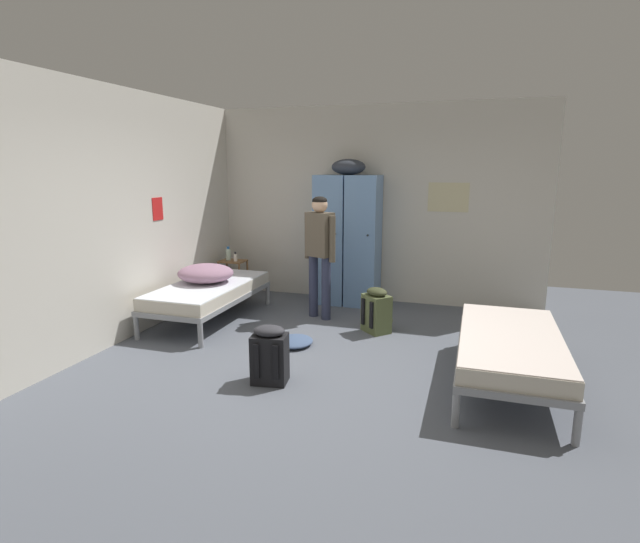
{
  "coord_description": "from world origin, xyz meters",
  "views": [
    {
      "loc": [
        1.44,
        -4.23,
        1.96
      ],
      "look_at": [
        0.0,
        0.28,
        0.95
      ],
      "focal_mm": 27.55,
      "sensor_mm": 36.0,
      "label": 1
    }
  ],
  "objects_px": {
    "bed_right": "(510,345)",
    "person_traveler": "(320,246)",
    "water_bottle": "(228,254)",
    "locker_bank": "(348,237)",
    "backpack_olive": "(377,311)",
    "clothes_pile_denim": "(295,341)",
    "bed_left_rear": "(209,292)",
    "shelf_unit": "(233,275)",
    "backpack_black": "(270,355)",
    "bedding_heap": "(206,273)",
    "lotion_bottle": "(235,257)"
  },
  "relations": [
    {
      "from": "shelf_unit",
      "to": "lotion_bottle",
      "type": "height_order",
      "value": "lotion_bottle"
    },
    {
      "from": "bed_left_rear",
      "to": "backpack_black",
      "type": "height_order",
      "value": "backpack_black"
    },
    {
      "from": "shelf_unit",
      "to": "bed_right",
      "type": "xyz_separation_m",
      "value": [
        3.85,
        -2.05,
        0.04
      ]
    },
    {
      "from": "shelf_unit",
      "to": "water_bottle",
      "type": "height_order",
      "value": "water_bottle"
    },
    {
      "from": "backpack_black",
      "to": "clothes_pile_denim",
      "type": "xyz_separation_m",
      "value": [
        -0.13,
        0.97,
        -0.22
      ]
    },
    {
      "from": "locker_bank",
      "to": "backpack_olive",
      "type": "xyz_separation_m",
      "value": [
        0.68,
        -1.16,
        -0.71
      ]
    },
    {
      "from": "shelf_unit",
      "to": "bedding_heap",
      "type": "xyz_separation_m",
      "value": [
        0.18,
        -1.08,
        0.26
      ]
    },
    {
      "from": "bed_left_rear",
      "to": "bed_right",
      "type": "bearing_deg",
      "value": -13.95
    },
    {
      "from": "water_bottle",
      "to": "person_traveler",
      "type": "bearing_deg",
      "value": -20.74
    },
    {
      "from": "shelf_unit",
      "to": "bed_left_rear",
      "type": "bearing_deg",
      "value": -77.74
    },
    {
      "from": "bed_right",
      "to": "person_traveler",
      "type": "distance_m",
      "value": 2.75
    },
    {
      "from": "bedding_heap",
      "to": "person_traveler",
      "type": "height_order",
      "value": "person_traveler"
    },
    {
      "from": "bed_left_rear",
      "to": "lotion_bottle",
      "type": "height_order",
      "value": "lotion_bottle"
    },
    {
      "from": "shelf_unit",
      "to": "backpack_black",
      "type": "height_order",
      "value": "shelf_unit"
    },
    {
      "from": "shelf_unit",
      "to": "locker_bank",
      "type": "bearing_deg",
      "value": 6.96
    },
    {
      "from": "water_bottle",
      "to": "locker_bank",
      "type": "bearing_deg",
      "value": 6.04
    },
    {
      "from": "bed_right",
      "to": "water_bottle",
      "type": "xyz_separation_m",
      "value": [
        -3.93,
        2.07,
        0.28
      ]
    },
    {
      "from": "water_bottle",
      "to": "clothes_pile_denim",
      "type": "relative_size",
      "value": 0.46
    },
    {
      "from": "bedding_heap",
      "to": "backpack_black",
      "type": "bearing_deg",
      "value": -44.75
    },
    {
      "from": "bedding_heap",
      "to": "water_bottle",
      "type": "height_order",
      "value": "water_bottle"
    },
    {
      "from": "bed_left_rear",
      "to": "backpack_black",
      "type": "xyz_separation_m",
      "value": [
        1.51,
        -1.5,
        -0.12
      ]
    },
    {
      "from": "person_traveler",
      "to": "clothes_pile_denim",
      "type": "bearing_deg",
      "value": -87.6
    },
    {
      "from": "backpack_olive",
      "to": "clothes_pile_denim",
      "type": "height_order",
      "value": "backpack_olive"
    },
    {
      "from": "bed_right",
      "to": "clothes_pile_denim",
      "type": "relative_size",
      "value": 4.21
    },
    {
      "from": "bed_right",
      "to": "water_bottle",
      "type": "distance_m",
      "value": 4.45
    },
    {
      "from": "bed_right",
      "to": "backpack_olive",
      "type": "xyz_separation_m",
      "value": [
        -1.43,
        1.1,
        -0.12
      ]
    },
    {
      "from": "locker_bank",
      "to": "bed_right",
      "type": "xyz_separation_m",
      "value": [
        2.11,
        -2.26,
        -0.59
      ]
    },
    {
      "from": "lotion_bottle",
      "to": "backpack_olive",
      "type": "relative_size",
      "value": 0.25
    },
    {
      "from": "locker_bank",
      "to": "shelf_unit",
      "type": "distance_m",
      "value": 1.86
    },
    {
      "from": "water_bottle",
      "to": "clothes_pile_denim",
      "type": "height_order",
      "value": "water_bottle"
    },
    {
      "from": "water_bottle",
      "to": "lotion_bottle",
      "type": "distance_m",
      "value": 0.16
    },
    {
      "from": "bed_left_rear",
      "to": "backpack_olive",
      "type": "bearing_deg",
      "value": 5.37
    },
    {
      "from": "bedding_heap",
      "to": "clothes_pile_denim",
      "type": "xyz_separation_m",
      "value": [
        1.45,
        -0.6,
        -0.56
      ]
    },
    {
      "from": "locker_bank",
      "to": "lotion_bottle",
      "type": "xyz_separation_m",
      "value": [
        -1.67,
        -0.25,
        -0.34
      ]
    },
    {
      "from": "bed_right",
      "to": "person_traveler",
      "type": "height_order",
      "value": "person_traveler"
    },
    {
      "from": "bed_left_rear",
      "to": "clothes_pile_denim",
      "type": "bearing_deg",
      "value": -20.91
    },
    {
      "from": "bedding_heap",
      "to": "bed_right",
      "type": "bearing_deg",
      "value": -14.7
    },
    {
      "from": "locker_bank",
      "to": "bed_right",
      "type": "relative_size",
      "value": 1.09
    },
    {
      "from": "clothes_pile_denim",
      "to": "backpack_olive",
      "type": "bearing_deg",
      "value": 42.81
    },
    {
      "from": "backpack_olive",
      "to": "clothes_pile_denim",
      "type": "distance_m",
      "value": 1.1
    },
    {
      "from": "backpack_black",
      "to": "clothes_pile_denim",
      "type": "distance_m",
      "value": 1.0
    },
    {
      "from": "locker_bank",
      "to": "bed_left_rear",
      "type": "relative_size",
      "value": 1.09
    },
    {
      "from": "bed_left_rear",
      "to": "person_traveler",
      "type": "height_order",
      "value": "person_traveler"
    },
    {
      "from": "bed_right",
      "to": "lotion_bottle",
      "type": "bearing_deg",
      "value": 152.07
    },
    {
      "from": "bed_right",
      "to": "water_bottle",
      "type": "bearing_deg",
      "value": 152.3
    },
    {
      "from": "clothes_pile_denim",
      "to": "water_bottle",
      "type": "bearing_deg",
      "value": 135.22
    },
    {
      "from": "shelf_unit",
      "to": "water_bottle",
      "type": "bearing_deg",
      "value": 165.96
    },
    {
      "from": "lotion_bottle",
      "to": "backpack_black",
      "type": "height_order",
      "value": "lotion_bottle"
    },
    {
      "from": "locker_bank",
      "to": "person_traveler",
      "type": "height_order",
      "value": "locker_bank"
    },
    {
      "from": "locker_bank",
      "to": "bed_right",
      "type": "bearing_deg",
      "value": -46.94
    }
  ]
}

